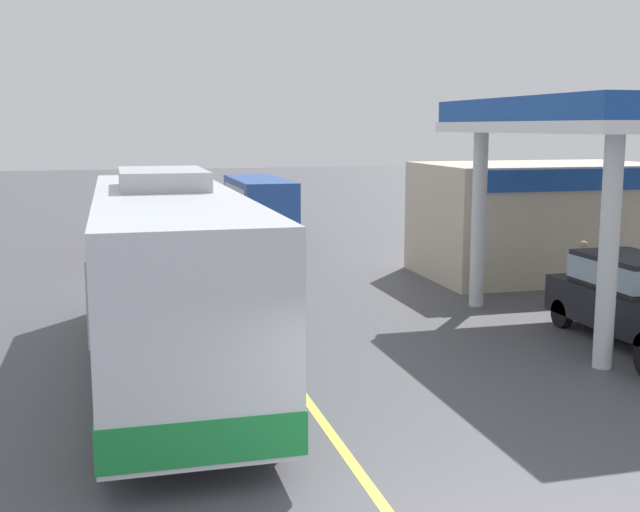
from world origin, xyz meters
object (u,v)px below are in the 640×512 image
minibus_opposing_lane (259,203)px  pedestrian_near_pump (583,269)px  car_at_pump (632,294)px  coach_bus_main (169,280)px  car_trailing_behind_bus (147,222)px

minibus_opposing_lane → pedestrian_near_pump: 15.02m
car_at_pump → pedestrian_near_pump: (0.94, 3.28, -0.08)m
coach_bus_main → minibus_opposing_lane: coach_bus_main is taller
minibus_opposing_lane → pedestrian_near_pump: size_ratio=3.69×
minibus_opposing_lane → car_trailing_behind_bus: 4.71m
minibus_opposing_lane → pedestrian_near_pump: (5.74, -13.87, -0.54)m
car_at_pump → minibus_opposing_lane: bearing=105.6°
coach_bus_main → car_at_pump: coach_bus_main is taller
coach_bus_main → car_trailing_behind_bus: coach_bus_main is taller
coach_bus_main → minibus_opposing_lane: (4.74, 16.77, -0.25)m
coach_bus_main → pedestrian_near_pump: bearing=15.5°
pedestrian_near_pump → car_trailing_behind_bus: 16.13m
coach_bus_main → pedestrian_near_pump: size_ratio=6.65×
pedestrian_near_pump → car_trailing_behind_bus: car_trailing_behind_bus is taller
coach_bus_main → minibus_opposing_lane: size_ratio=1.80×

